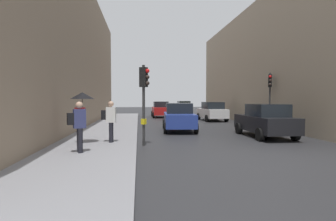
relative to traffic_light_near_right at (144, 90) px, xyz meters
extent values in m
plane|color=#28282B|center=(4.21, -2.66, -2.40)|extent=(120.00, 120.00, 0.00)
cube|color=gray|center=(-2.06, 3.34, -2.32)|extent=(3.48, 40.00, 0.16)
cube|color=gray|center=(14.75, 10.42, 2.40)|extent=(12.00, 25.76, 9.60)
cylinder|color=#2D2D2D|center=(-0.02, 0.01, -0.66)|extent=(0.12, 0.12, 3.47)
cube|color=black|center=(-0.02, 0.01, 0.56)|extent=(0.38, 0.36, 0.84)
cube|color=yellow|center=(-0.02, 0.01, -1.35)|extent=(0.24, 0.25, 0.24)
sphere|color=red|center=(0.14, -0.09, 0.82)|extent=(0.18, 0.18, 0.18)
sphere|color=#2D231E|center=(0.14, -0.09, 0.56)|extent=(0.18, 0.18, 0.18)
sphere|color=#2D231E|center=(0.14, -0.09, 0.30)|extent=(0.18, 0.18, 0.18)
cylinder|color=#2D2D2D|center=(8.45, 5.37, -0.52)|extent=(0.12, 0.12, 3.76)
cube|color=black|center=(8.45, 5.37, 0.84)|extent=(0.35, 0.38, 0.84)
cube|color=yellow|center=(8.45, 5.37, -1.35)|extent=(0.25, 0.23, 0.24)
sphere|color=red|center=(8.36, 5.20, 1.10)|extent=(0.18, 0.18, 0.18)
sphere|color=#2D231E|center=(8.36, 5.20, 0.84)|extent=(0.18, 0.18, 0.18)
sphere|color=#2D231E|center=(8.36, 5.20, 0.58)|extent=(0.18, 0.18, 0.18)
cube|color=yellow|center=(6.25, 26.72, -1.68)|extent=(1.91, 4.25, 0.80)
cube|color=black|center=(6.26, 26.47, -0.96)|extent=(1.65, 2.04, 0.64)
cylinder|color=black|center=(5.32, 28.05, -2.08)|extent=(0.24, 0.65, 0.64)
cylinder|color=black|center=(7.12, 28.10, -2.08)|extent=(0.24, 0.65, 0.64)
cylinder|color=black|center=(5.39, 25.35, -2.08)|extent=(0.24, 0.65, 0.64)
cylinder|color=black|center=(7.19, 25.40, -2.08)|extent=(0.24, 0.65, 0.64)
cube|color=silver|center=(6.61, 12.83, -1.68)|extent=(2.01, 4.29, 0.80)
cube|color=black|center=(6.62, 12.58, -0.96)|extent=(1.70, 2.08, 0.64)
cylinder|color=black|center=(5.64, 14.13, -2.08)|extent=(0.25, 0.65, 0.64)
cylinder|color=black|center=(7.44, 14.22, -2.08)|extent=(0.25, 0.65, 0.64)
cylinder|color=black|center=(5.78, 11.44, -2.08)|extent=(0.25, 0.65, 0.64)
cylinder|color=black|center=(7.57, 11.53, -2.08)|extent=(0.25, 0.65, 0.64)
cube|color=navy|center=(2.31, 5.21, -1.68)|extent=(2.09, 4.32, 0.80)
cube|color=black|center=(2.33, 5.46, -0.96)|extent=(1.74, 2.11, 0.64)
cylinder|color=black|center=(3.12, 3.80, -2.08)|extent=(0.26, 0.65, 0.64)
cylinder|color=black|center=(1.32, 3.92, -2.08)|extent=(0.26, 0.65, 0.64)
cylinder|color=black|center=(3.31, 6.49, -2.08)|extent=(0.26, 0.65, 0.64)
cylinder|color=black|center=(1.51, 6.62, -2.08)|extent=(0.26, 0.65, 0.64)
cube|color=red|center=(2.24, 18.15, -1.68)|extent=(1.82, 4.21, 0.80)
cube|color=black|center=(2.24, 18.40, -0.96)|extent=(1.61, 2.01, 0.64)
cylinder|color=black|center=(3.15, 16.80, -2.08)|extent=(0.22, 0.64, 0.64)
cylinder|color=black|center=(1.35, 16.79, -2.08)|extent=(0.22, 0.64, 0.64)
cylinder|color=black|center=(3.14, 19.50, -2.08)|extent=(0.22, 0.64, 0.64)
cylinder|color=black|center=(1.34, 19.49, -2.08)|extent=(0.22, 0.64, 0.64)
cube|color=black|center=(6.44, 2.00, -1.68)|extent=(1.80, 4.20, 0.80)
cube|color=black|center=(6.44, 1.75, -0.96)|extent=(1.60, 2.00, 0.64)
cylinder|color=black|center=(5.54, 3.35, -2.08)|extent=(0.22, 0.64, 0.64)
cylinder|color=black|center=(7.34, 3.35, -2.08)|extent=(0.22, 0.64, 0.64)
cylinder|color=black|center=(5.54, 0.65, -2.08)|extent=(0.22, 0.64, 0.64)
cylinder|color=black|center=(7.34, 0.65, -2.08)|extent=(0.22, 0.64, 0.64)
cylinder|color=black|center=(-2.67, 0.06, -1.81)|extent=(0.16, 0.16, 0.85)
cylinder|color=black|center=(-2.67, -0.14, -1.81)|extent=(0.16, 0.16, 0.85)
cube|color=red|center=(-2.67, -0.04, -1.06)|extent=(0.40, 0.27, 0.66)
sphere|color=tan|center=(-2.67, -0.04, -0.59)|extent=(0.24, 0.24, 0.24)
cylinder|color=black|center=(-2.57, -0.04, -0.81)|extent=(0.02, 0.02, 0.90)
cone|color=black|center=(-2.57, -0.04, -0.24)|extent=(1.00, 1.00, 0.28)
cylinder|color=black|center=(-2.31, -1.89, -1.81)|extent=(0.16, 0.16, 0.85)
cylinder|color=black|center=(-2.24, -2.07, -1.81)|extent=(0.16, 0.16, 0.85)
cube|color=navy|center=(-2.28, -1.98, -1.06)|extent=(0.47, 0.39, 0.66)
sphere|color=tan|center=(-2.28, -1.98, -0.59)|extent=(0.24, 0.24, 0.24)
cube|color=black|center=(-2.55, -2.09, -1.06)|extent=(0.29, 0.34, 0.40)
cylinder|color=black|center=(-1.41, 0.26, -1.81)|extent=(0.16, 0.16, 0.85)
cylinder|color=black|center=(-1.42, 0.06, -1.81)|extent=(0.16, 0.16, 0.85)
cube|color=silver|center=(-1.42, 0.16, -1.06)|extent=(0.41, 0.28, 0.66)
sphere|color=tan|center=(-1.42, 0.16, -0.59)|extent=(0.24, 0.24, 0.24)
cube|color=black|center=(-1.72, 0.18, -1.06)|extent=(0.22, 0.29, 0.40)
camera|label=1|loc=(-0.23, -11.39, -0.39)|focal=28.28mm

